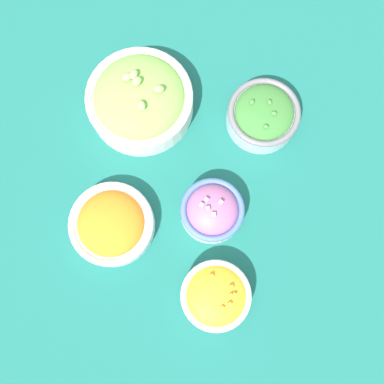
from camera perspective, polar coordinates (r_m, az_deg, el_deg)
ground_plane at (r=0.83m, az=0.00°, el=-0.41°), size 3.00×3.00×0.00m
bowl_carrots at (r=0.81m, az=-10.67°, el=-4.20°), size 0.16×0.16×0.06m
bowl_red_onion at (r=0.79m, az=2.70°, el=-2.48°), size 0.12×0.12×0.08m
bowl_broccoli at (r=0.85m, az=9.47°, el=10.12°), size 0.14×0.14×0.07m
bowl_squash at (r=0.79m, az=3.18°, el=-13.61°), size 0.13×0.13×0.07m
bowl_lettuce at (r=0.85m, az=-6.97°, el=12.15°), size 0.21×0.21×0.10m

